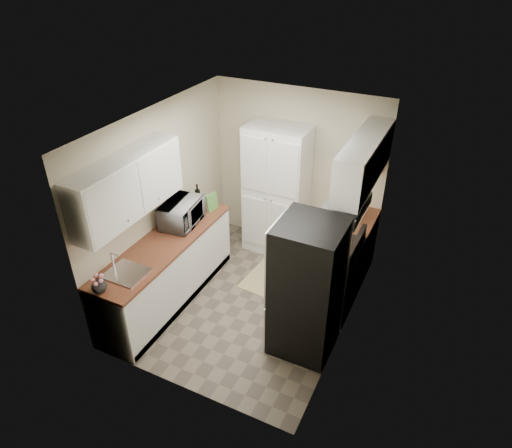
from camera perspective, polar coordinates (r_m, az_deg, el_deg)
name	(u,v)px	position (r m, az deg, el deg)	size (l,w,h in m)	color
ground	(249,299)	(6.31, -0.84, -9.41)	(3.20, 3.20, 0.00)	#665B4C
room_shell	(246,195)	(5.37, -1.20, 3.70)	(2.64, 3.24, 2.52)	beige
pantry_cabinet	(276,191)	(6.80, 2.57, 4.13)	(0.90, 0.55, 2.00)	white
base_cabinet_left	(168,272)	(6.18, -10.98, -5.90)	(0.60, 2.30, 0.88)	white
countertop_left	(164,243)	(5.91, -11.43, -2.37)	(0.63, 2.33, 0.04)	brown
base_cabinet_right	(348,246)	(6.67, 11.42, -2.76)	(0.60, 0.80, 0.88)	white
countertop_right	(351,219)	(6.42, 11.85, 0.61)	(0.63, 0.83, 0.04)	brown
electric_range	(330,275)	(6.02, 9.19, -6.36)	(0.71, 0.78, 1.13)	#B7B7BC
refrigerator	(307,289)	(5.19, 6.41, -8.02)	(0.70, 0.72, 1.70)	#B7B7BC
microwave	(182,213)	(6.14, -9.29, 1.36)	(0.60, 0.41, 0.33)	silver
wine_bottle	(198,196)	(6.56, -7.31, 3.52)	(0.08, 0.08, 0.31)	black
flower_vase	(99,285)	(5.25, -19.06, -7.22)	(0.17, 0.17, 0.17)	silver
cutting_board	(212,202)	(6.43, -5.51, 2.78)	(0.02, 0.20, 0.26)	#498837
toaster_oven	(350,211)	(6.37, 11.64, 1.56)	(0.26, 0.33, 0.19)	silver
fruit_basket	(352,203)	(6.30, 11.93, 2.62)	(0.22, 0.22, 0.09)	#FB4715
kitchen_mat	(265,277)	(6.67, 1.15, -6.68)	(0.49, 0.78, 0.01)	tan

